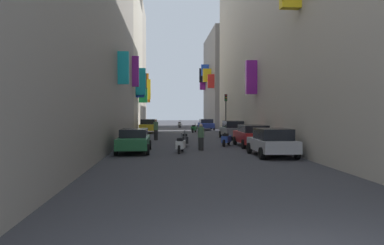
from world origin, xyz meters
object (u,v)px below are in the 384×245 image
parked_car_silver (272,142)px  scooter_black (185,140)px  parked_car_red (252,135)px  traffic_light_near_corner (226,107)px  parked_car_blue (206,124)px  parked_car_green (134,140)px  parked_car_yellow (148,126)px  pedestrian_near_left (156,130)px  scooter_green (194,128)px  scooter_white (181,145)px  parked_car_grey (232,129)px  pedestrian_crossing (201,137)px  scooter_blue (226,139)px  scooter_silver (180,125)px

parked_car_silver → scooter_black: parked_car_silver is taller
parked_car_red → traffic_light_near_corner: 14.67m
parked_car_blue → parked_car_green: parked_car_blue is taller
parked_car_yellow → pedestrian_near_left: pedestrian_near_left is taller
parked_car_silver → scooter_green: 23.29m
parked_car_yellow → parked_car_red: parked_car_yellow is taller
parked_car_yellow → scooter_white: (2.74, -20.93, -0.33)m
scooter_white → parked_car_grey: bearing=65.1°
parked_car_red → scooter_green: parked_car_red is taller
parked_car_blue → parked_car_green: (-7.17, -26.38, -0.02)m
parked_car_grey → pedestrian_crossing: pedestrian_crossing is taller
parked_car_yellow → parked_car_green: bearing=-89.8°
parked_car_blue → parked_car_red: (0.45, -23.54, 0.03)m
scooter_blue → parked_car_blue: bearing=87.0°
traffic_light_near_corner → pedestrian_near_left: bearing=-131.6°
scooter_green → scooter_black: same height
scooter_green → traffic_light_near_corner: (3.10, -3.32, 2.41)m
scooter_silver → pedestrian_near_left: pedestrian_near_left is taller
parked_car_blue → scooter_white: parked_car_blue is taller
scooter_white → traffic_light_near_corner: (5.58, 17.73, 2.41)m
parked_car_grey → parked_car_red: bearing=-90.5°
parked_car_green → scooter_white: (2.68, -0.38, -0.26)m
parked_car_grey → scooter_blue: 6.97m
parked_car_blue → parked_car_green: bearing=-105.2°
scooter_green → scooter_black: bearing=-96.7°
pedestrian_near_left → scooter_black: bearing=-70.7°
scooter_green → pedestrian_crossing: (-1.19, -19.82, 0.34)m
parked_car_blue → parked_car_red: parked_car_red is taller
parked_car_green → scooter_silver: size_ratio=2.27×
scooter_white → scooter_black: 3.75m
pedestrian_crossing → scooter_silver: bearing=89.8°
parked_car_red → scooter_silver: (-3.55, 30.92, -0.31)m
parked_car_yellow → pedestrian_crossing: pedestrian_crossing is taller
scooter_white → scooter_silver: bearing=87.7°
scooter_black → scooter_blue: (2.87, 0.34, 0.00)m
scooter_blue → pedestrian_near_left: size_ratio=1.04×
pedestrian_crossing → parked_car_red: bearing=28.6°
parked_car_red → pedestrian_crossing: size_ratio=2.68×
parked_car_red → traffic_light_near_corner: (0.64, 14.51, 2.10)m
scooter_green → traffic_light_near_corner: bearing=-47.0°
scooter_blue → pedestrian_near_left: 7.45m
parked_car_yellow → scooter_blue: 17.93m
parked_car_blue → traffic_light_near_corner: bearing=-83.1°
parked_car_blue → scooter_blue: (-1.17, -22.70, -0.29)m
parked_car_blue → scooter_green: parked_car_blue is taller
scooter_white → scooter_black: bearing=83.0°
parked_car_grey → parked_car_green: bearing=-126.4°
parked_car_yellow → scooter_green: bearing=1.3°
parked_car_blue → parked_car_yellow: parked_car_yellow is taller
parked_car_blue → scooter_silver: (-3.10, 7.38, -0.29)m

